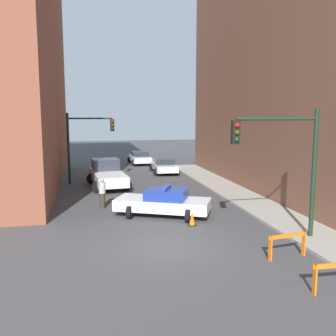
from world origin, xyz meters
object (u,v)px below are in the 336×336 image
Objects in this scene: parked_car_near at (164,166)px; traffic_cone at (192,219)px; white_truck at (107,174)px; barrier_mid at (288,242)px; parked_car_mid at (140,158)px; police_car at (164,202)px; traffic_light_far at (84,138)px; pedestrian_crossing at (102,193)px; traffic_light_near at (288,154)px.

parked_car_near is 6.65× the size of traffic_cone.
barrier_mid is (5.58, -14.81, -0.29)m from white_truck.
parked_car_mid is (3.91, 11.66, -0.23)m from white_truck.
traffic_light_far is at bearing 46.69° from police_car.
parked_car_mid is (5.49, 10.00, -2.72)m from traffic_light_far.
traffic_light_far is at bearing 113.58° from pedestrian_crossing.
white_truck is at bearing -132.75° from parked_car_near.
police_car is 0.90× the size of white_truck.
parked_car_near is at bearing 91.24° from barrier_mid.
pedestrian_crossing reaches higher than traffic_cone.
traffic_light_near is 7.93× the size of traffic_cone.
parked_car_mid is 26.53m from barrier_mid.
police_car is at bearing -80.01° from white_truck.
traffic_light_far reaches higher than parked_car_mid.
police_car is 1.16× the size of parked_car_mid.
traffic_light_far is 18.18m from barrier_mid.
barrier_mid is (1.68, -26.47, -0.06)m from parked_car_mid.
pedestrian_crossing reaches higher than barrier_mid.
traffic_light_far is 3.27× the size of barrier_mid.
traffic_cone is (0.97, -1.87, -0.41)m from police_car.
white_truck is 3.51× the size of barrier_mid.
white_truck reaches higher than traffic_cone.
traffic_light_near reaches higher than white_truck.
pedestrian_crossing is at bearing -114.91° from parked_car_near.
parked_car_mid is at bearing 102.87° from parked_car_near.
police_car is at bearing -21.47° from pedestrian_crossing.
police_car is 7.17m from barrier_mid.
traffic_cone is at bearing -77.78° from white_truck.
traffic_light_far is 13.28m from traffic_cone.
parked_car_near is 12.68m from pedestrian_crossing.
traffic_cone is at bearing -30.42° from pedestrian_crossing.
traffic_light_near is at bearing -113.79° from police_car.
traffic_light_near is 3.27× the size of barrier_mid.
white_truck is 10.82m from traffic_cone.
traffic_light_near is 1.20× the size of parked_car_mid.
traffic_light_near reaches higher than traffic_cone.
police_car is 3.75m from pedestrian_crossing.
traffic_light_far is 1.19× the size of parked_car_near.
parked_car_mid is (-2.54, 24.75, -2.86)m from traffic_light_near.
white_truck reaches higher than parked_car_mid.
traffic_light_near is 16.80m from traffic_light_far.
white_truck reaches higher than barrier_mid.
parked_car_near and parked_car_mid have the same top height.
traffic_light_far is 7.93× the size of traffic_cone.
police_car reaches higher than parked_car_mid.
pedestrian_crossing is (1.00, -7.77, -2.54)m from traffic_light_far.
barrier_mid is at bearing -63.72° from traffic_cone.
parked_car_near is at bearing 27.69° from traffic_light_far.
traffic_cone is (3.93, -4.17, -0.54)m from pedestrian_crossing.
pedestrian_crossing is 10.67m from barrier_mid.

